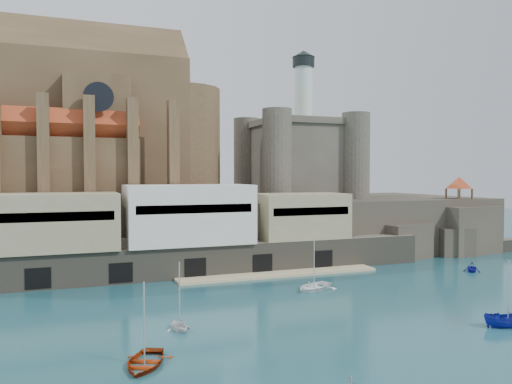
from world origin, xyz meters
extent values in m
plane|color=#184650|center=(0.00, 0.00, 0.00)|extent=(300.00, 300.00, 0.00)
cube|color=#2C2721|center=(0.00, 40.00, 5.00)|extent=(100.00, 34.00, 10.00)
cube|color=#2C2721|center=(-22.00, 23.50, 3.00)|extent=(9.00, 5.00, 6.00)
cube|color=#2C2721|center=(-5.00, 23.50, 3.00)|extent=(9.00, 5.00, 6.00)
cube|color=#2C2721|center=(12.00, 23.50, 3.00)|extent=(9.00, 5.00, 6.00)
cube|color=#2C2721|center=(28.00, 23.50, 3.00)|extent=(9.00, 5.00, 6.00)
cube|color=#635D4F|center=(-8.00, 22.50, 2.25)|extent=(70.00, 6.00, 4.50)
cube|color=#C6B384|center=(2.00, 18.00, 0.15)|extent=(30.00, 4.00, 0.40)
cube|color=black|center=(-30.00, 19.60, 1.60)|extent=(3.00, 0.40, 2.60)
cube|color=black|center=(-20.00, 19.60, 1.60)|extent=(3.00, 0.40, 2.60)
cube|color=black|center=(-10.00, 19.60, 1.60)|extent=(3.00, 0.40, 2.60)
cube|color=black|center=(0.00, 19.60, 1.60)|extent=(3.00, 0.40, 2.60)
cube|color=black|center=(10.00, 19.60, 1.60)|extent=(3.00, 0.40, 2.60)
cube|color=gray|center=(-28.00, 23.50, 8.25)|extent=(16.00, 9.00, 7.50)
cube|color=silver|center=(-10.00, 23.50, 8.75)|extent=(18.00, 9.00, 8.50)
cube|color=gray|center=(8.00, 23.50, 8.00)|extent=(14.00, 8.00, 7.00)
cube|color=#4D3924|center=(-26.00, 42.00, 22.00)|extent=(38.00, 14.00, 24.00)
cube|color=#4D3924|center=(-26.00, 42.00, 34.00)|extent=(38.00, 13.01, 13.01)
cylinder|color=#4D3924|center=(-7.00, 42.00, 20.00)|extent=(14.00, 14.00, 20.00)
cube|color=#4D3924|center=(-22.00, 42.00, 20.00)|extent=(10.00, 20.00, 20.00)
cube|color=#4D3924|center=(-30.00, 32.50, 15.00)|extent=(28.00, 5.00, 10.00)
cube|color=#4D3924|center=(-30.00, 51.50, 15.00)|extent=(28.00, 5.00, 10.00)
cube|color=#A4391C|center=(-30.00, 32.50, 21.60)|extent=(28.00, 5.66, 5.66)
cube|color=#A4391C|center=(-30.00, 51.50, 21.60)|extent=(28.00, 5.66, 5.66)
cylinder|color=black|center=(-22.00, 29.95, 26.00)|extent=(4.40, 0.30, 4.40)
cube|color=#4D3924|center=(-29.60, 29.50, 18.00)|extent=(1.60, 2.20, 16.00)
cube|color=#4D3924|center=(-23.40, 29.50, 18.00)|extent=(1.60, 2.20, 16.00)
cube|color=#4D3924|center=(-17.20, 29.50, 18.00)|extent=(1.60, 2.20, 16.00)
cube|color=#4D3924|center=(-11.00, 29.50, 18.00)|extent=(1.60, 2.20, 16.00)
cube|color=#454136|center=(16.00, 41.00, 17.00)|extent=(16.00, 16.00, 14.00)
cube|color=#454136|center=(16.00, 41.00, 24.40)|extent=(17.00, 17.00, 1.20)
cylinder|color=#454136|center=(8.00, 33.00, 18.00)|extent=(5.20, 5.20, 16.00)
cylinder|color=#454136|center=(24.00, 33.00, 18.00)|extent=(5.20, 5.20, 16.00)
cylinder|color=#454136|center=(8.00, 49.00, 18.00)|extent=(5.20, 5.20, 16.00)
cylinder|color=#454136|center=(24.00, 49.00, 18.00)|extent=(5.20, 5.20, 16.00)
cylinder|color=silver|center=(18.00, 43.00, 30.00)|extent=(3.60, 3.60, 12.00)
cylinder|color=black|center=(18.00, 43.00, 37.00)|extent=(4.40, 4.40, 2.00)
cone|color=black|center=(18.00, 43.00, 38.60)|extent=(4.60, 4.60, 1.40)
cube|color=#2C2721|center=(42.00, 26.00, 4.35)|extent=(12.00, 10.00, 8.70)
cube|color=#2C2721|center=(38.00, 23.00, 2.50)|extent=(6.00, 5.00, 5.00)
cube|color=#2C2721|center=(47.00, 28.00, 3.00)|extent=(5.00, 4.00, 6.00)
cube|color=#4D3924|center=(42.00, 26.00, 8.85)|extent=(4.20, 4.20, 0.30)
cylinder|color=#4D3924|center=(40.40, 24.40, 10.30)|extent=(0.36, 0.36, 3.20)
cylinder|color=#4D3924|center=(43.60, 24.40, 10.30)|extent=(0.36, 0.36, 3.20)
cylinder|color=#4D3924|center=(40.40, 27.60, 10.30)|extent=(0.36, 0.36, 3.20)
cylinder|color=#4D3924|center=(43.60, 27.60, 10.30)|extent=(0.36, 0.36, 3.20)
pyramid|color=#A4391C|center=(42.00, 26.00, 13.00)|extent=(6.40, 6.40, 2.20)
imported|color=#912908|center=(-21.09, -9.70, 0.00)|extent=(4.13, 2.63, 5.60)
imported|color=#141F97|center=(12.61, -12.24, 0.00)|extent=(2.27, 2.24, 4.67)
imported|color=silver|center=(-16.79, -2.13, 0.00)|extent=(2.98, 2.14, 3.15)
imported|color=white|center=(2.58, 8.24, 0.00)|extent=(3.20, 4.41, 6.08)
imported|color=#13119D|center=(30.00, 10.23, 0.00)|extent=(3.33, 3.27, 3.36)
camera|label=1|loc=(-26.35, -47.66, 14.49)|focal=35.00mm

